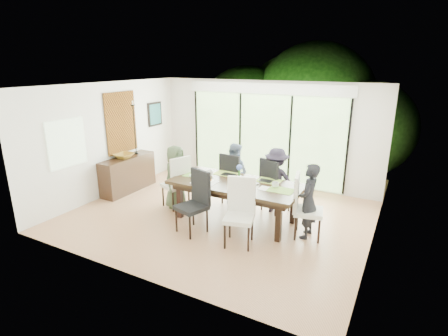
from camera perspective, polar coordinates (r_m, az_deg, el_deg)
The scene contains 62 objects.
floor at distance 7.49m, azimuth -0.92°, elevation -7.87°, with size 6.00×5.00×0.01m, color #965D3C.
ceiling at distance 6.81m, azimuth -1.03°, elevation 13.30°, with size 6.00×5.00×0.01m, color white.
wall_back at distance 9.24m, azimuth 6.72°, elevation 5.67°, with size 6.00×0.02×2.70m, color silver.
wall_front at distance 5.10m, azimuth -14.98°, elevation -4.18°, with size 6.00×0.02×2.70m, color silver.
wall_left at distance 8.86m, azimuth -18.24°, elevation 4.45°, with size 0.02×5.00×2.70m, color beige.
wall_right at distance 6.19m, azimuth 24.10°, elevation -1.35°, with size 0.02×5.00×2.70m, color beige.
glass_doors at distance 9.24m, azimuth 6.59°, elevation 4.71°, with size 4.20×0.02×2.30m, color #598C3F.
blinds_header at distance 9.04m, azimuth 6.85°, elevation 12.78°, with size 4.40×0.06×0.28m, color white.
mullion_a at distance 10.18m, azimuth -4.50°, elevation 5.91°, with size 0.05×0.04×2.30m, color black.
mullion_b at distance 9.50m, azimuth 2.64°, elevation 5.15°, with size 0.05×0.04×2.30m, color black.
mullion_c at distance 9.00m, azimuth 10.71°, elevation 4.20°, with size 0.05×0.04×2.30m, color black.
mullion_d at distance 8.69m, azimuth 19.52°, elevation 3.07°, with size 0.05×0.04×2.30m, color black.
side_window at distance 8.05m, azimuth -24.27°, elevation 3.70°, with size 0.02×0.90×1.00m, color #8CAD7F.
deck at distance 10.40m, azimuth 8.29°, elevation -1.10°, with size 6.00×1.80×0.10m, color brown.
rail_top at distance 10.97m, azimuth 9.89°, elevation 3.03°, with size 6.00×0.08×0.06m, color brown.
foliage_left at distance 12.37m, azimuth 3.63°, elevation 9.01°, with size 3.20×3.20×3.20m, color #14380F.
foliage_mid at distance 12.16m, azimuth 14.49°, elevation 10.09°, with size 4.00×4.00×4.00m, color #14380F.
foliage_right at distance 11.14m, azimuth 22.26°, elevation 5.97°, with size 2.80×2.80×2.80m, color #14380F.
foliage_far at distance 13.12m, azimuth 10.92°, elevation 9.99°, with size 3.60×3.60×3.60m, color #14380F.
table_top at distance 7.01m, azimuth 1.94°, elevation -2.62°, with size 2.63×1.21×0.07m, color black.
table_apron at distance 7.05m, azimuth 1.93°, elevation -3.38°, with size 2.41×0.99×0.11m, color black.
table_leg_fl at distance 7.34m, azimuth -7.21°, elevation -5.27°, with size 0.10×0.10×0.76m, color black.
table_leg_fr at distance 6.42m, azimuth 8.90°, elevation -8.72°, with size 0.10×0.10×0.76m, color black.
table_leg_bl at distance 8.01m, azimuth -3.64°, elevation -3.26°, with size 0.10×0.10×0.76m, color black.
table_leg_br at distance 7.17m, azimuth 11.25°, elevation -6.03°, with size 0.10×0.10×0.76m, color black.
chair_left_end at distance 7.82m, azimuth -7.96°, elevation -2.13°, with size 0.50×0.50×1.21m, color silver, non-canonical shape.
chair_right_end at distance 6.60m, azimuth 13.72°, elevation -6.15°, with size 0.50×0.50×1.21m, color white, non-canonical shape.
chair_far_left at distance 7.98m, azimuth 1.77°, elevation -1.57°, with size 0.50×0.50×1.21m, color black, non-canonical shape.
chair_far_right at distance 7.61m, azimuth 8.51°, elevation -2.69°, with size 0.50×0.50×1.21m, color black, non-canonical shape.
chair_near_left at distance 6.61m, azimuth -5.38°, elevation -5.66°, with size 0.50×0.50×1.21m, color black, non-canonical shape.
chair_near_right at distance 6.15m, azimuth 2.46°, elevation -7.38°, with size 0.50×0.50×1.21m, color white, non-canonical shape.
person_left_end at distance 7.78m, azimuth -7.87°, elevation -1.43°, with size 0.66×0.42×1.42m, color #405035.
person_right_end at distance 6.56m, azimuth 13.61°, elevation -5.28°, with size 0.66×0.42×1.42m, color black.
person_far_left at distance 7.93m, azimuth 1.71°, elevation -0.90°, with size 0.66×0.42×1.42m, color slate.
person_far_right at distance 7.56m, azimuth 8.49°, elevation -1.99°, with size 0.66×0.42×1.42m, color #241E2E.
placemat_left at distance 7.45m, azimuth -4.61°, elevation -1.19°, with size 0.48×0.35×0.01m, color #70A43A.
placemat_right at distance 6.66m, azimuth 9.28°, elevation -3.59°, with size 0.48×0.35×0.01m, color #73A53B.
placemat_far_l at distance 7.53m, azimuth 0.24°, elevation -0.92°, with size 0.48×0.35×0.01m, color #AFC747.
placemat_far_r at distance 7.14m, azimuth 7.33°, elevation -2.08°, with size 0.48×0.35×0.01m, color #8DB13F.
placemat_paper at distance 7.01m, azimuth -3.19°, elevation -2.34°, with size 0.48×0.35×0.01m, color white.
tablet_far_l at distance 7.45m, azimuth 0.74°, elevation -1.07°, with size 0.29×0.20×0.01m, color black.
tablet_far_r at distance 7.11m, azimuth 6.81°, elevation -2.07°, with size 0.26×0.19×0.01m, color black.
papers at distance 6.70m, azimuth 7.12°, elevation -3.40°, with size 0.33×0.24×0.00m, color white.
platter_base at distance 7.00m, azimuth -3.19°, elevation -2.22°, with size 0.29×0.29×0.03m, color white.
platter_snacks at distance 7.00m, azimuth -3.20°, elevation -2.06°, with size 0.22×0.22×0.02m, color orange.
vase at distance 7.00m, azimuth 2.49°, elevation -1.80°, with size 0.09×0.09×0.13m, color silver.
hyacinth_stems at distance 6.96m, azimuth 2.51°, elevation -0.78°, with size 0.04×0.04×0.18m, color #337226.
hyacinth_blooms at distance 6.93m, azimuth 2.52°, elevation 0.09°, with size 0.12×0.12×0.12m, color #5069C8.
laptop at distance 7.32m, azimuth -4.38°, elevation -1.44°, with size 0.36×0.23×0.03m, color silver.
cup_a at distance 7.43m, azimuth -2.37°, elevation -0.80°, with size 0.14×0.14×0.11m, color white.
cup_b at distance 6.84m, azimuth 2.69°, elevation -2.41°, with size 0.11×0.11×0.10m, color white.
cup_c at distance 6.78m, azimuth 8.39°, elevation -2.74°, with size 0.14×0.14×0.11m, color white.
book at distance 6.94m, azimuth 3.97°, elevation -2.49°, with size 0.18×0.25×0.02m, color white.
sideboard at distance 9.10m, azimuth -15.38°, elevation -0.93°, with size 0.44×1.56×0.88m, color black.
bowl at distance 8.90m, azimuth -16.07°, elevation 1.94°, with size 0.46×0.46×0.11m, color olive.
candlestick_base at distance 9.22m, azimuth -14.12°, elevation 2.36°, with size 0.10×0.10×0.04m, color black.
candlestick_shaft at distance 9.10m, azimuth -14.39°, elevation 6.11°, with size 0.02×0.02×1.22m, color black.
candlestick_pan at distance 9.01m, azimuth -14.68°, elevation 9.89°, with size 0.10×0.10×0.03m, color black.
candle at distance 9.00m, azimuth -14.70°, elevation 10.26°, with size 0.04×0.04×0.10m, color silver.
tapestry at distance 9.05m, azimuth -16.44°, elevation 7.11°, with size 0.02×1.00×1.50m, color brown.
art_frame at distance 9.99m, azimuth -11.22°, elevation 8.63°, with size 0.03×0.55×0.65m, color black.
art_canvas at distance 9.98m, azimuth -11.13°, elevation 8.63°, with size 0.01×0.45×0.55m, color #1B5256.
Camera 1 is at (3.34, -5.92, 3.13)m, focal length 28.00 mm.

